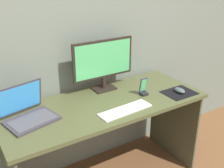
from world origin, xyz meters
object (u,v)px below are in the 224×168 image
(mouse, at_px, (180,90))
(phone_in_dock, at_px, (143,89))
(monitor, at_px, (103,62))
(laptop, at_px, (28,113))
(keyboard_external, at_px, (125,110))

(mouse, xyz_separation_m, phone_in_dock, (-0.26, 0.13, 0.03))
(monitor, height_order, phone_in_dock, monitor)
(laptop, bearing_deg, monitor, 13.17)
(monitor, relative_size, laptop, 1.43)
(keyboard_external, distance_m, mouse, 0.53)
(monitor, height_order, mouse, monitor)
(laptop, distance_m, keyboard_external, 0.65)
(phone_in_dock, bearing_deg, mouse, -25.72)
(laptop, height_order, mouse, laptop)
(monitor, distance_m, keyboard_external, 0.46)
(keyboard_external, xyz_separation_m, phone_in_dock, (0.27, 0.14, 0.04))
(laptop, bearing_deg, keyboard_external, -21.81)
(monitor, xyz_separation_m, mouse, (0.47, -0.38, -0.21))
(monitor, xyz_separation_m, phone_in_dock, (0.21, -0.26, -0.18))
(laptop, bearing_deg, mouse, -11.42)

